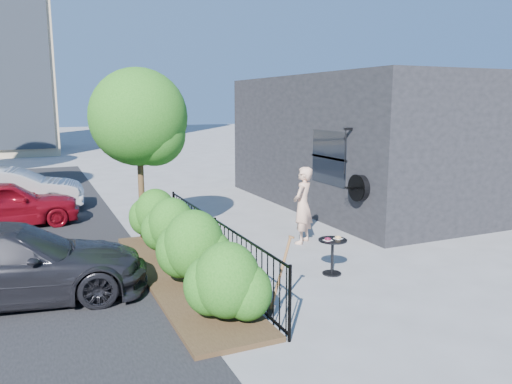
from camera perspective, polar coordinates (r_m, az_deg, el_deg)
name	(u,v)px	position (r m, az deg, el deg)	size (l,w,h in m)	color
ground	(285,263)	(10.26, 3.37, -8.15)	(120.00, 120.00, 0.00)	gray
shop_building	(373,141)	(16.55, 13.24, 5.73)	(6.22, 9.00, 4.00)	black
fence	(215,245)	(9.52, -4.68, -6.11)	(0.05, 6.05, 1.10)	black
planting_bed	(180,277)	(9.48, -8.68, -9.57)	(1.30, 6.00, 0.08)	#382616
shrubs	(183,241)	(9.40, -8.36, -5.51)	(1.10, 5.60, 1.24)	#1C5A14
patio_tree	(142,123)	(11.61, -12.91, 7.68)	(2.20, 2.20, 3.94)	#3F2B19
cafe_table	(332,250)	(9.60, 8.73, -6.59)	(0.54, 0.54, 0.73)	black
woman	(303,205)	(11.52, 5.36, -1.52)	(0.65, 0.43, 1.78)	#E0AC91
shovel	(279,281)	(7.70, 2.62, -10.10)	(0.43, 0.17, 1.28)	brown
car_red	(4,204)	(14.48, -26.86, -1.24)	(1.48, 3.67, 1.25)	maroon
car_silver	(13,190)	(16.46, -26.05, 0.20)	(1.38, 3.97, 1.31)	#B7B7BC
car_darkgrey	(10,264)	(9.16, -26.32, -7.34)	(1.78, 4.38, 1.27)	black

